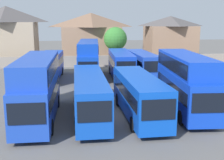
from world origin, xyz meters
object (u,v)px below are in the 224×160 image
Objects in this scene: bus_2 at (90,93)px; house_terrace_right at (170,37)px; bus_5 at (49,65)px; house_terrace_left at (7,34)px; bus_3 at (139,94)px; bus_8 at (142,63)px; bus_7 at (121,63)px; bus_1 at (38,85)px; house_terrace_centre at (91,36)px; bus_6 at (89,57)px; bus_4 at (185,80)px; tree_left_of_lot at (115,39)px.

house_terrace_right reaches higher than bus_2.
house_terrace_left is at bearing -148.39° from bus_5.
bus_3 is 1.10× the size of house_terrace_right.
bus_8 is at bearing 165.08° from bus_3.
bus_7 is at bearing 175.22° from bus_3.
bus_5 is at bearing -89.69° from bus_8.
bus_3 is at bearing -1.35° from bus_7.
bus_1 reaches higher than bus_8.
house_terrace_left is at bearing -130.13° from bus_7.
bus_2 is 1.03× the size of house_terrace_centre.
bus_7 is 3.10m from bus_8.
bus_2 is at bearing -15.65° from bus_7.
bus_7 is 18.41m from house_terrace_centre.
bus_8 is at bearing -37.02° from house_terrace_left.
bus_6 is 21.19m from house_terrace_left.
bus_6 is at bearing 177.39° from bus_2.
bus_1 is 0.92× the size of house_terrace_centre.
bus_1 is 0.97× the size of bus_7.
house_terrace_centre is at bearing -165.78° from bus_4.
bus_1 is at bearing -92.64° from bus_3.
bus_6 is at bearing 164.69° from bus_1.
bus_4 is at bearing -1.37° from bus_8.
bus_3 is 1.02× the size of bus_8.
bus_6 reaches higher than bus_3.
bus_7 is 1.65× the size of tree_left_of_lot.
house_terrace_centre reaches higher than house_terrace_right.
bus_2 is 3.98m from bus_3.
bus_2 is at bearing -28.37° from bus_8.
bus_5 is at bearing -109.88° from house_terrace_centre.
bus_5 is 0.97× the size of house_terrace_left.
bus_1 is at bearing -27.25° from bus_7.
bus_6 is 1.14× the size of house_terrace_right.
bus_1 is 1.01× the size of bus_5.
bus_4 is at bearing -85.70° from tree_left_of_lot.
bus_1 is 0.99× the size of house_terrace_left.
bus_1 reaches higher than bus_3.
bus_6 is 1.68× the size of tree_left_of_lot.
bus_8 is (3.04, 0.59, -0.10)m from bus_7.
tree_left_of_lot is at bearing -172.18° from bus_8.
bus_7 is (4.25, -0.51, -0.78)m from bus_6.
bus_2 is at bearing 1.44° from bus_6.
tree_left_of_lot reaches higher than bus_3.
house_terrace_right is at bearing 149.58° from bus_8.
house_terrace_left is at bearing 169.04° from tree_left_of_lot.
bus_1 is 40.17m from house_terrace_right.
bus_1 is at bearing -100.01° from house_terrace_centre.
house_terrace_left is at bearing -176.87° from house_terrace_right.
bus_8 is 18.59m from house_terrace_centre.
tree_left_of_lot is (19.01, -3.68, -0.73)m from house_terrace_left.
bus_8 is at bearing 95.69° from bus_5.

